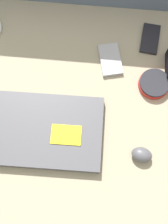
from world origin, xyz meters
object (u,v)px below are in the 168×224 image
Objects in this scene: computer_mouse at (142,155)px; phone_silver at (110,60)px; laptop at (48,131)px; speaker_puck at (154,84)px; phone_black at (150,39)px.

computer_mouse is 0.33m from phone_silver.
laptop is 3.35× the size of speaker_puck.
phone_black is at bearing 48.16° from laptop.
phone_silver is 1.09× the size of phone_black.
speaker_puck is at bearing -40.92° from phone_silver.
laptop is at bearing -137.06° from phone_silver.
laptop is 2.92× the size of phone_black.
computer_mouse reaches higher than laptop.
speaker_puck reaches higher than phone_black.
computer_mouse is 0.68× the size of speaker_puck.
speaker_puck is 0.87× the size of phone_black.
phone_black is (0.02, 0.40, -0.01)m from computer_mouse.
phone_black is (0.13, 0.09, -0.00)m from phone_silver.
laptop reaches higher than phone_black.
phone_silver is (0.17, 0.26, -0.01)m from laptop.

